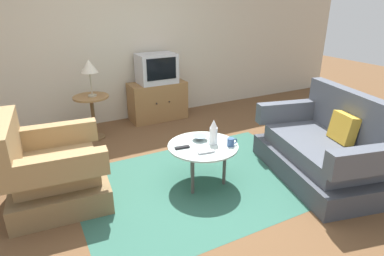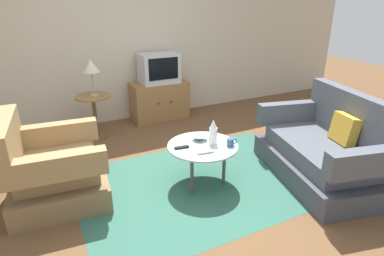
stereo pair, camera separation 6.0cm
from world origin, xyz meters
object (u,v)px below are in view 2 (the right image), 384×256
(couch, at_px, (326,151))
(tv_remote_dark, at_px, (182,147))
(tv_stand, at_px, (160,101))
(coffee_table, at_px, (203,149))
(television, at_px, (159,68))
(table_lamp, at_px, (91,67))
(vase, at_px, (213,133))
(bowl, at_px, (200,138))
(mug, at_px, (231,142))
(tv_remote_silver, at_px, (205,152))
(armchair, at_px, (52,171))
(side_table, at_px, (94,108))

(couch, bearing_deg, tv_remote_dark, 84.41)
(tv_stand, bearing_deg, coffee_table, -99.35)
(tv_stand, relative_size, television, 1.52)
(table_lamp, bearing_deg, vase, -64.37)
(tv_stand, relative_size, table_lamp, 1.82)
(tv_remote_dark, bearing_deg, bowl, -151.27)
(couch, xyz_separation_m, mug, (-1.02, 0.34, 0.18))
(coffee_table, xyz_separation_m, tv_remote_dark, (-0.23, 0.03, 0.05))
(mug, bearing_deg, tv_remote_dark, 158.96)
(couch, distance_m, tv_remote_silver, 1.38)
(table_lamp, height_order, mug, table_lamp)
(table_lamp, bearing_deg, mug, -62.58)
(armchair, bearing_deg, table_lamp, 157.35)
(couch, xyz_separation_m, coffee_table, (-1.27, 0.48, 0.10))
(armchair, distance_m, tv_remote_silver, 1.50)
(mug, bearing_deg, bowl, 126.73)
(side_table, xyz_separation_m, table_lamp, (0.02, -0.02, 0.57))
(vase, relative_size, mug, 2.32)
(tv_stand, height_order, bowl, tv_stand)
(television, height_order, tv_remote_silver, television)
(vase, bearing_deg, tv_remote_silver, -138.70)
(couch, distance_m, side_table, 3.03)
(tv_stand, height_order, vase, vase)
(table_lamp, distance_m, bowl, 1.87)
(bowl, height_order, tv_remote_dark, bowl)
(couch, distance_m, tv_remote_dark, 1.59)
(television, bearing_deg, tv_remote_dark, -105.56)
(couch, distance_m, television, 2.78)
(side_table, distance_m, vase, 1.99)
(television, bearing_deg, couch, -70.18)
(couch, bearing_deg, bowl, 76.93)
(armchair, distance_m, bowl, 1.51)
(bowl, bearing_deg, coffee_table, -104.48)
(armchair, distance_m, tv_remote_dark, 1.28)
(tv_remote_silver, bearing_deg, tv_stand, 87.94)
(armchair, xyz_separation_m, tv_remote_silver, (1.38, -0.58, 0.16))
(television, relative_size, table_lamp, 1.19)
(table_lamp, distance_m, tv_remote_dark, 1.87)
(television, relative_size, vase, 2.19)
(television, xyz_separation_m, table_lamp, (-1.08, -0.33, 0.18))
(coffee_table, xyz_separation_m, side_table, (-0.76, 1.76, 0.04))
(side_table, height_order, mug, side_table)
(armchair, xyz_separation_m, vase, (1.55, -0.43, 0.27))
(couch, relative_size, coffee_table, 2.27)
(tv_stand, height_order, television, television)
(armchair, relative_size, tv_remote_dark, 6.46)
(armchair, xyz_separation_m, side_table, (0.68, 1.35, 0.14))
(armchair, bearing_deg, mug, 76.74)
(tv_remote_dark, bearing_deg, mug, 166.67)
(television, bearing_deg, vase, -96.39)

